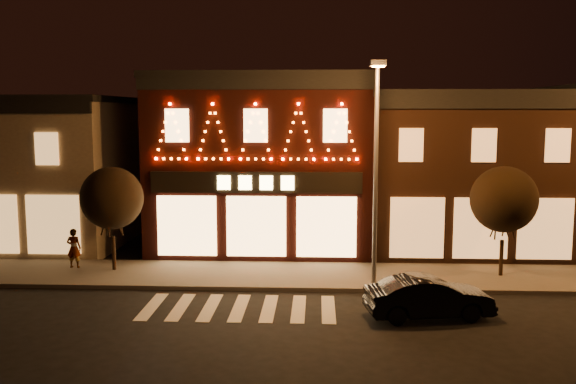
{
  "coord_description": "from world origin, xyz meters",
  "views": [
    {
      "loc": [
        2.61,
        -16.39,
        6.61
      ],
      "look_at": [
        1.64,
        4.0,
        3.97
      ],
      "focal_mm": 39.1,
      "sensor_mm": 36.0,
      "label": 1
    }
  ],
  "objects": [
    {
      "name": "ground",
      "position": [
        0.0,
        0.0,
        0.0
      ],
      "size": [
        120.0,
        120.0,
        0.0
      ],
      "primitive_type": "plane",
      "color": "black",
      "rests_on": "ground"
    },
    {
      "name": "sidewalk_far",
      "position": [
        2.0,
        8.0,
        0.07
      ],
      "size": [
        44.0,
        4.0,
        0.15
      ],
      "primitive_type": "cube",
      "color": "#47423D",
      "rests_on": "ground"
    },
    {
      "name": "building_left",
      "position": [
        -13.0,
        13.99,
        3.66
      ],
      "size": [
        12.2,
        8.28,
        7.3
      ],
      "color": "#7C6D58",
      "rests_on": "ground"
    },
    {
      "name": "building_pulp",
      "position": [
        0.0,
        13.98,
        4.16
      ],
      "size": [
        10.2,
        8.34,
        8.3
      ],
      "color": "black",
      "rests_on": "ground"
    },
    {
      "name": "building_right_a",
      "position": [
        9.5,
        13.99,
        3.76
      ],
      "size": [
        9.2,
        8.28,
        7.5
      ],
      "color": "black",
      "rests_on": "ground"
    },
    {
      "name": "streetlamp_mid",
      "position": [
        4.72,
        6.36,
        4.97
      ],
      "size": [
        0.53,
        1.88,
        8.21
      ],
      "rotation": [
        0.0,
        0.0,
        0.08
      ],
      "color": "#59595E",
      "rests_on": "sidewalk_far"
    },
    {
      "name": "tree_left",
      "position": [
        -5.7,
        8.34,
        3.11
      ],
      "size": [
        2.53,
        2.53,
        4.23
      ],
      "rotation": [
        0.0,
        0.0,
        -0.04
      ],
      "color": "black",
      "rests_on": "sidewalk_far"
    },
    {
      "name": "tree_right",
      "position": [
        9.88,
        8.16,
        3.18
      ],
      "size": [
        2.59,
        2.59,
        4.33
      ],
      "rotation": [
        0.0,
        0.0,
        0.26
      ],
      "color": "black",
      "rests_on": "sidewalk_far"
    },
    {
      "name": "dark_sedan",
      "position": [
        6.21,
        3.31,
        0.67
      ],
      "size": [
        4.23,
        2.07,
        1.33
      ],
      "primitive_type": "imported",
      "rotation": [
        0.0,
        0.0,
        1.74
      ],
      "color": "black",
      "rests_on": "ground"
    },
    {
      "name": "pedestrian",
      "position": [
        -7.46,
        8.58,
        0.97
      ],
      "size": [
        0.62,
        0.42,
        1.64
      ],
      "primitive_type": "imported",
      "rotation": [
        0.0,
        0.0,
        3.1
      ],
      "color": "gray",
      "rests_on": "sidewalk_far"
    }
  ]
}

